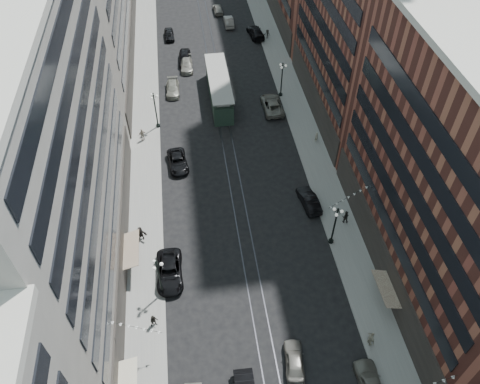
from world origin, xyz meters
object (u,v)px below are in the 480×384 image
streetcar (219,89)px  pedestrian_9 (267,34)px  lamppost_se_mid (282,78)px  car_14 (229,21)px  car_10 (309,200)px  car_extra_1 (187,65)px  pedestrian_8 (316,137)px  car_12 (256,32)px  car_2 (170,272)px  car_13 (185,58)px  car_extra_0 (218,9)px  lamppost_sw_mid (155,109)px  pedestrian_6 (142,135)px  car_8 (173,88)px  car_9 (169,34)px  pedestrian_2 (154,321)px  pedestrian_5 (140,233)px  lamppost_sw_far (159,277)px  car_extra_2 (294,360)px  car_7 (178,162)px  pedestrian_4 (371,339)px  car_11 (272,105)px  lamppost_se_far (335,225)px  pedestrian_7 (345,217)px

streetcar → pedestrian_9: streetcar is taller
lamppost_se_mid → car_14: size_ratio=1.22×
car_10 → car_extra_1: car_10 is taller
pedestrian_8 → car_14: bearing=-99.7°
lamppost_se_mid → car_12: size_ratio=1.00×
car_2 → car_13: (3.90, 41.60, 0.04)m
car_2 → car_extra_0: size_ratio=1.35×
lamppost_sw_mid → pedestrian_6: (-2.03, -2.64, -2.04)m
car_2 → car_8: bearing=87.6°
car_12 → car_13: (-12.90, -6.96, 0.03)m
car_2 → car_9: size_ratio=1.38×
car_extra_0 → car_2: bearing=76.8°
car_8 → pedestrian_6: (-4.43, -10.86, 0.36)m
pedestrian_6 → car_extra_0: bearing=-128.4°
lamppost_se_mid → pedestrian_6: size_ratio=3.06×
pedestrian_2 → car_14: (14.21, 58.71, -0.20)m
car_10 → pedestrian_5: 19.63m
lamppost_se_mid → pedestrian_8: size_ratio=3.53×
lamppost_sw_far → pedestrian_2: 4.07m
pedestrian_8 → car_extra_2: size_ratio=0.38×
car_12 → car_extra_0: size_ratio=1.31×
car_7 → lamppost_se_mid: bearing=33.7°
pedestrian_4 → car_10: (-1.39, 17.79, -0.33)m
car_7 → car_11: car_11 is taller
car_13 → car_14: size_ratio=1.07×
lamppost_sw_far → car_10: lamppost_sw_far is taller
car_11 → car_14: size_ratio=1.30×
lamppost_se_mid → car_2: 34.77m
lamppost_se_far → lamppost_se_mid: bearing=90.0°
lamppost_sw_mid → car_9: 25.29m
car_9 → lamppost_sw_far: bearing=-94.5°
pedestrian_5 → lamppost_se_far: bearing=8.2°
car_2 → car_11: 31.11m
lamppost_se_far → car_12: size_ratio=1.00×
pedestrian_7 → lamppost_se_far: bearing=66.7°
pedestrian_4 → car_12: bearing=-5.4°
car_14 → pedestrian_6: bearing=63.6°
lamppost_sw_mid → car_extra_2: bearing=-72.3°
lamppost_se_far → pedestrian_8: bearing=81.3°
lamppost_se_mid → streetcar: size_ratio=0.41×
pedestrian_2 → pedestrian_6: (-1.21, 27.72, 0.10)m
pedestrian_5 → car_extra_2: (13.60, -16.18, -0.33)m
pedestrian_4 → car_14: pedestrian_4 is taller
car_13 → car_2: bearing=-91.6°
streetcar → car_8: 7.37m
pedestrian_6 → pedestrian_2: bearing=75.1°
lamppost_se_mid → car_13: lamppost_se_mid is taller
pedestrian_2 → pedestrian_7: (21.53, 9.97, 0.04)m
pedestrian_7 → pedestrian_8: (0.28, 14.22, -0.06)m
pedestrian_5 → lamppost_sw_mid: bearing=101.2°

